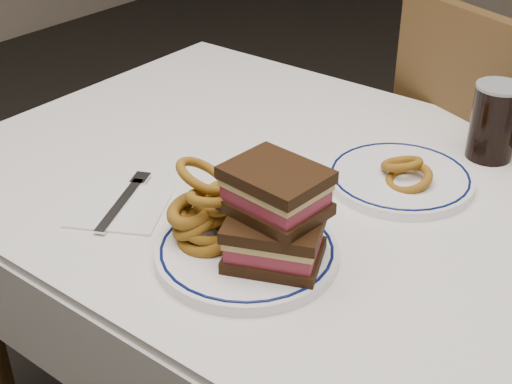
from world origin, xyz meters
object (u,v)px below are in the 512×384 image
Objects in this scene: chair_far at (498,202)px; beer_mug at (496,121)px; far_plate at (400,178)px; main_plate at (247,251)px; reuben_sandwich at (275,216)px.

beer_mug is (0.04, -0.24, 0.30)m from chair_far.
far_plate is at bearing -95.97° from chair_far.
far_plate is at bearing -114.58° from beer_mug.
main_plate is 1.07× the size of far_plate.
chair_far is 3.70× the size of main_plate.
reuben_sandwich is at bearing -95.62° from chair_far.
beer_mug is 0.21m from far_plate.
reuben_sandwich is at bearing -95.15° from far_plate.
chair_far reaches higher than main_plate.
beer_mug reaches higher than far_plate.
far_plate is (-0.08, -0.18, -0.06)m from beer_mug.
reuben_sandwich is at bearing -102.67° from beer_mug.
chair_far is at bearing 84.03° from far_plate.
reuben_sandwich is (0.04, 0.01, 0.07)m from main_plate.
beer_mug reaches higher than main_plate.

